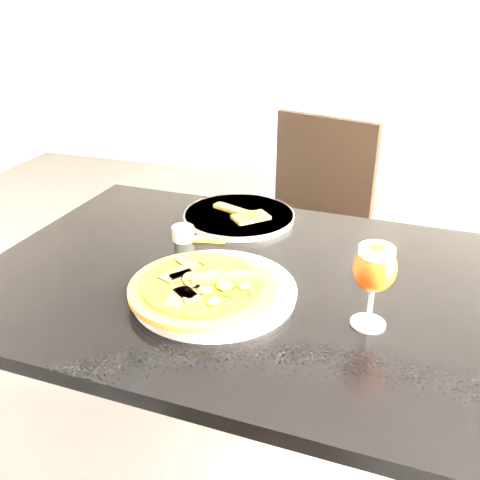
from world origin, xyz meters
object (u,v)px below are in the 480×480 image
(chair_far, at_px, (305,232))
(pizza, at_px, (204,286))
(dining_table, at_px, (258,313))
(beer_glass, at_px, (375,269))

(chair_far, height_order, pizza, chair_far)
(dining_table, height_order, pizza, pizza)
(pizza, relative_size, beer_glass, 1.81)
(chair_far, bearing_deg, beer_glass, -54.64)
(dining_table, xyz_separation_m, beer_glass, (0.24, -0.10, 0.21))
(chair_far, height_order, beer_glass, beer_glass)
(dining_table, distance_m, chair_far, 0.82)
(dining_table, bearing_deg, beer_glass, -21.15)
(pizza, bearing_deg, chair_far, 87.38)
(dining_table, bearing_deg, pizza, -125.15)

